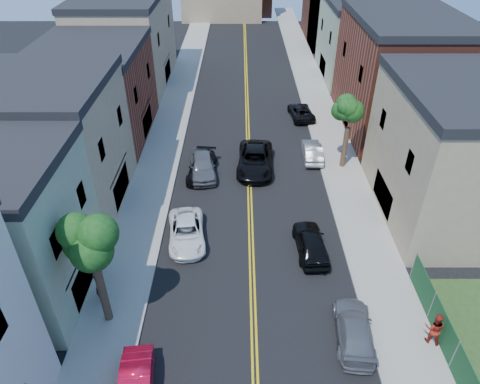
{
  "coord_description": "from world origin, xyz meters",
  "views": [
    {
      "loc": [
        -0.73,
        -1.65,
        19.38
      ],
      "look_at": [
        -0.75,
        23.36,
        2.0
      ],
      "focal_mm": 32.65,
      "sensor_mm": 36.0,
      "label": 1
    }
  ],
  "objects_px": {
    "black_car_right": "(311,243)",
    "dark_car_right_far": "(301,112)",
    "black_car_left": "(202,167)",
    "grey_car_right": "(354,329)",
    "pedestrian_right": "(434,328)",
    "black_suv_lane": "(255,160)",
    "grey_car_left": "(203,165)",
    "silver_car_right": "(312,151)",
    "white_pickup": "(187,232)",
    "pedestrian_left": "(99,286)"
  },
  "relations": [
    {
      "from": "black_car_right",
      "to": "black_suv_lane",
      "type": "relative_size",
      "value": 0.74
    },
    {
      "from": "black_suv_lane",
      "to": "pedestrian_left",
      "type": "bearing_deg",
      "value": -119.01
    },
    {
      "from": "silver_car_right",
      "to": "black_suv_lane",
      "type": "xyz_separation_m",
      "value": [
        -5.0,
        -1.71,
        0.15
      ]
    },
    {
      "from": "black_car_left",
      "to": "grey_car_right",
      "type": "bearing_deg",
      "value": -54.0
    },
    {
      "from": "white_pickup",
      "to": "black_car_right",
      "type": "xyz_separation_m",
      "value": [
        8.09,
        -1.13,
        0.08
      ]
    },
    {
      "from": "black_car_right",
      "to": "pedestrian_left",
      "type": "distance_m",
      "value": 13.08
    },
    {
      "from": "black_car_left",
      "to": "dark_car_right_far",
      "type": "distance_m",
      "value": 14.46
    },
    {
      "from": "grey_car_right",
      "to": "black_suv_lane",
      "type": "bearing_deg",
      "value": -69.12
    },
    {
      "from": "pedestrian_left",
      "to": "dark_car_right_far",
      "type": "bearing_deg",
      "value": -47.27
    },
    {
      "from": "grey_car_left",
      "to": "silver_car_right",
      "type": "xyz_separation_m",
      "value": [
        9.31,
        2.56,
        -0.15
      ]
    },
    {
      "from": "white_pickup",
      "to": "dark_car_right_far",
      "type": "height_order",
      "value": "white_pickup"
    },
    {
      "from": "dark_car_right_far",
      "to": "pedestrian_right",
      "type": "distance_m",
      "value": 27.5
    },
    {
      "from": "black_car_right",
      "to": "grey_car_right",
      "type": "bearing_deg",
      "value": 98.29
    },
    {
      "from": "grey_car_right",
      "to": "dark_car_right_far",
      "type": "xyz_separation_m",
      "value": [
        0.34,
        26.98,
        -0.03
      ]
    },
    {
      "from": "white_pickup",
      "to": "black_car_left",
      "type": "distance_m",
      "value": 8.23
    },
    {
      "from": "grey_car_right",
      "to": "silver_car_right",
      "type": "height_order",
      "value": "silver_car_right"
    },
    {
      "from": "black_car_left",
      "to": "black_car_right",
      "type": "height_order",
      "value": "black_car_right"
    },
    {
      "from": "white_pickup",
      "to": "grey_car_left",
      "type": "relative_size",
      "value": 1.0
    },
    {
      "from": "grey_car_left",
      "to": "black_car_left",
      "type": "relative_size",
      "value": 1.05
    },
    {
      "from": "silver_car_right",
      "to": "dark_car_right_far",
      "type": "height_order",
      "value": "silver_car_right"
    },
    {
      "from": "grey_car_right",
      "to": "black_car_right",
      "type": "bearing_deg",
      "value": -72.92
    },
    {
      "from": "black_car_left",
      "to": "dark_car_right_far",
      "type": "height_order",
      "value": "black_car_left"
    },
    {
      "from": "dark_car_right_far",
      "to": "pedestrian_left",
      "type": "xyz_separation_m",
      "value": [
        -14.14,
        -24.41,
        0.47
      ]
    },
    {
      "from": "dark_car_right_far",
      "to": "pedestrian_right",
      "type": "height_order",
      "value": "pedestrian_right"
    },
    {
      "from": "black_car_right",
      "to": "dark_car_right_far",
      "type": "distance_m",
      "value": 20.42
    },
    {
      "from": "black_car_right",
      "to": "silver_car_right",
      "type": "bearing_deg",
      "value": -101.37
    },
    {
      "from": "grey_car_left",
      "to": "silver_car_right",
      "type": "bearing_deg",
      "value": 7.8
    },
    {
      "from": "black_car_right",
      "to": "dark_car_right_far",
      "type": "xyz_separation_m",
      "value": [
        1.7,
        20.35,
        -0.14
      ]
    },
    {
      "from": "black_car_right",
      "to": "pedestrian_left",
      "type": "xyz_separation_m",
      "value": [
        -12.44,
        -4.05,
        0.34
      ]
    },
    {
      "from": "silver_car_right",
      "to": "dark_car_right_far",
      "type": "distance_m",
      "value": 8.35
    },
    {
      "from": "grey_car_left",
      "to": "black_car_right",
      "type": "xyz_separation_m",
      "value": [
        7.61,
        -9.44,
        -0.07
      ]
    },
    {
      "from": "black_car_right",
      "to": "pedestrian_right",
      "type": "height_order",
      "value": "pedestrian_right"
    },
    {
      "from": "black_suv_lane",
      "to": "pedestrian_left",
      "type": "relative_size",
      "value": 3.19
    },
    {
      "from": "black_car_left",
      "to": "silver_car_right",
      "type": "bearing_deg",
      "value": 22.23
    },
    {
      "from": "grey_car_left",
      "to": "pedestrian_right",
      "type": "bearing_deg",
      "value": -59.3
    },
    {
      "from": "pedestrian_left",
      "to": "black_car_right",
      "type": "bearing_deg",
      "value": -89.14
    },
    {
      "from": "grey_car_left",
      "to": "grey_car_right",
      "type": "xyz_separation_m",
      "value": [
        8.97,
        -16.07,
        -0.18
      ]
    },
    {
      "from": "white_pickup",
      "to": "grey_car_right",
      "type": "relative_size",
      "value": 1.08
    },
    {
      "from": "white_pickup",
      "to": "pedestrian_left",
      "type": "bearing_deg",
      "value": -137.25
    },
    {
      "from": "dark_car_right_far",
      "to": "pedestrian_right",
      "type": "xyz_separation_m",
      "value": [
        3.6,
        -27.26,
        0.49
      ]
    },
    {
      "from": "white_pickup",
      "to": "black_suv_lane",
      "type": "xyz_separation_m",
      "value": [
        4.79,
        9.16,
        0.16
      ]
    },
    {
      "from": "black_car_left",
      "to": "pedestrian_left",
      "type": "bearing_deg",
      "value": -103.02
    },
    {
      "from": "black_car_left",
      "to": "silver_car_right",
      "type": "relative_size",
      "value": 1.12
    },
    {
      "from": "black_car_left",
      "to": "black_suv_lane",
      "type": "height_order",
      "value": "black_suv_lane"
    },
    {
      "from": "silver_car_right",
      "to": "black_suv_lane",
      "type": "distance_m",
      "value": 5.28
    },
    {
      "from": "grey_car_right",
      "to": "black_car_right",
      "type": "relative_size",
      "value": 1.01
    },
    {
      "from": "black_suv_lane",
      "to": "pedestrian_right",
      "type": "bearing_deg",
      "value": -59.97
    },
    {
      "from": "grey_car_left",
      "to": "pedestrian_left",
      "type": "relative_size",
      "value": 2.59
    },
    {
      "from": "silver_car_right",
      "to": "white_pickup",
      "type": "bearing_deg",
      "value": 49.03
    },
    {
      "from": "white_pickup",
      "to": "grey_car_left",
      "type": "height_order",
      "value": "grey_car_left"
    }
  ]
}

